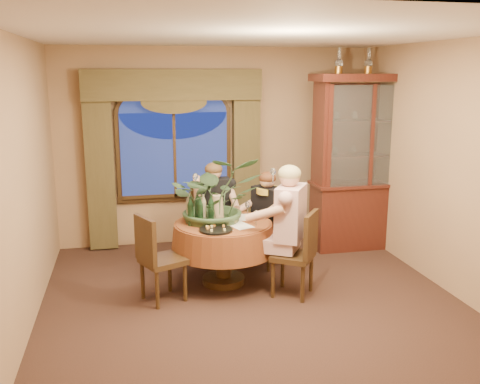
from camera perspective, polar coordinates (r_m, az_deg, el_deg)
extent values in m
plane|color=black|center=(5.79, 1.78, -12.38)|extent=(5.00, 5.00, 0.00)
plane|color=#977554|center=(7.76, -2.63, 4.89)|extent=(4.50, 0.00, 4.50)
plane|color=#977554|center=(6.28, 22.23, 2.10)|extent=(0.00, 5.00, 5.00)
plane|color=white|center=(5.26, 2.00, 16.48)|extent=(5.00, 5.00, 0.00)
cube|color=#443C1F|center=(7.58, -14.71, 2.61)|extent=(0.38, 0.14, 2.32)
cube|color=#443C1F|center=(7.76, 0.67, 3.26)|extent=(0.38, 0.14, 2.32)
cylinder|color=maroon|center=(6.32, -1.78, -6.51)|extent=(1.52, 1.52, 0.75)
cube|color=#3A1612|center=(7.67, 13.02, 3.07)|extent=(1.50, 0.59, 2.43)
cube|color=black|center=(6.00, 5.65, -6.57)|extent=(0.58, 0.58, 0.96)
cube|color=black|center=(6.88, 2.81, -3.97)|extent=(0.59, 0.59, 0.96)
cube|color=black|center=(7.08, -3.32, -3.50)|extent=(0.44, 0.44, 0.96)
cube|color=black|center=(5.89, -8.22, -7.00)|extent=(0.56, 0.56, 0.96)
imported|color=#365333|center=(6.15, -2.64, 2.88)|extent=(1.05, 1.17, 0.91)
imported|color=brown|center=(6.15, -0.99, -3.14)|extent=(0.17, 0.17, 0.05)
cylinder|color=black|center=(5.87, -2.58, -4.06)|extent=(0.37, 0.37, 0.02)
cylinder|color=tan|center=(6.18, -3.93, -1.75)|extent=(0.07, 0.07, 0.33)
cylinder|color=black|center=(6.06, -5.30, -2.05)|extent=(0.07, 0.07, 0.33)
cylinder|color=tan|center=(6.23, -5.46, -1.67)|extent=(0.07, 0.07, 0.33)
cylinder|color=black|center=(6.11, -3.09, -1.90)|extent=(0.07, 0.07, 0.33)
cylinder|color=black|center=(6.26, -4.55, -1.57)|extent=(0.07, 0.07, 0.33)
cylinder|color=black|center=(6.07, -4.29, -2.01)|extent=(0.07, 0.07, 0.33)
cube|color=white|center=(6.06, 0.01, -3.60)|extent=(0.30, 0.36, 0.00)
cube|color=white|center=(6.39, 0.10, -2.71)|extent=(0.27, 0.34, 0.00)
cube|color=white|center=(5.97, -2.16, -3.85)|extent=(0.25, 0.33, 0.00)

